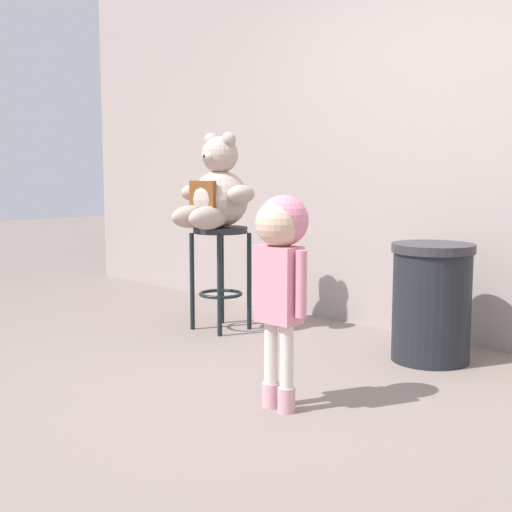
{
  "coord_description": "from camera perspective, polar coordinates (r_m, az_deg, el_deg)",
  "views": [
    {
      "loc": [
        2.27,
        -2.16,
        1.1
      ],
      "look_at": [
        -0.49,
        0.66,
        0.61
      ],
      "focal_mm": 48.29,
      "sensor_mm": 36.0,
      "label": 1
    }
  ],
  "objects": [
    {
      "name": "ground_plane",
      "position": [
        3.32,
        -2.04,
        -12.21
      ],
      "size": [
        24.0,
        24.0,
        0.0
      ],
      "primitive_type": "plane",
      "color": "slate"
    },
    {
      "name": "teddy_bear",
      "position": [
        4.67,
        -3.27,
        5.28
      ],
      "size": [
        0.6,
        0.54,
        0.64
      ],
      "color": "#AE9B8E",
      "rests_on": "bar_stool_with_teddy"
    },
    {
      "name": "building_wall",
      "position": [
        4.8,
        16.01,
        17.63
      ],
      "size": [
        7.62,
        0.3,
        3.99
      ],
      "primitive_type": "cube",
      "color": "#A0918B",
      "rests_on": "ground_plane"
    },
    {
      "name": "bar_stool_with_teddy",
      "position": [
        4.73,
        -2.96,
        -0.09
      ],
      "size": [
        0.37,
        0.37,
        0.71
      ],
      "color": "black",
      "rests_on": "ground_plane"
    },
    {
      "name": "trash_bin",
      "position": [
        4.09,
        14.34,
        -3.73
      ],
      "size": [
        0.47,
        0.47,
        0.68
      ],
      "color": "black",
      "rests_on": "ground_plane"
    },
    {
      "name": "child_walking",
      "position": [
        3.11,
        2.04,
        0.07
      ],
      "size": [
        0.31,
        0.25,
        0.99
      ],
      "rotation": [
        0.0,
        0.0,
        1.66
      ],
      "color": "#D099A3",
      "rests_on": "ground_plane"
    }
  ]
}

